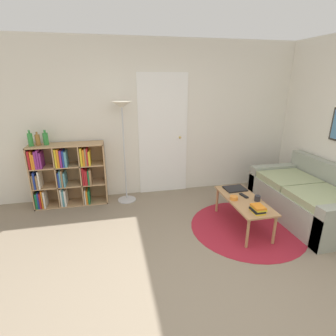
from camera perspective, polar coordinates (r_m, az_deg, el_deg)
The scene contains 15 objects.
ground_plane at distance 2.80m, azimuth 11.78°, elevation -26.51°, with size 14.00×14.00×0.00m, color gray.
wall_back at distance 4.58m, azimuth -0.85°, elevation 10.25°, with size 7.67×0.11×2.60m.
rug at distance 3.92m, azimuth 16.76°, elevation -12.23°, with size 1.56×1.56×0.01m.
bookshelf at distance 4.53m, azimuth -21.32°, elevation -1.19°, with size 1.14×0.34×1.01m.
floor_lamp at distance 4.18m, azimuth -9.88°, elevation 10.26°, with size 0.32×0.32×1.65m.
couch at distance 4.45m, azimuth 28.46°, elevation -5.93°, with size 0.94×1.68×0.80m.
coffee_table at distance 3.77m, azimuth 16.17°, elevation -7.15°, with size 0.44×1.03×0.42m.
laptop at distance 4.04m, azimuth 14.37°, elevation -4.36°, with size 0.32×0.25×0.02m.
bowl at distance 3.70m, azimuth 14.16°, elevation -6.32°, with size 0.11×0.11×0.05m.
book_stack_on_table at distance 3.45m, azimuth 18.99°, elevation -8.43°, with size 0.15×0.18×0.08m.
cup at distance 3.74m, azimuth 18.88°, elevation -6.25°, with size 0.08×0.08×0.08m.
remote at distance 3.83m, azimuth 16.18°, elevation -5.81°, with size 0.07×0.16×0.02m.
bottle_left at distance 4.45m, azimuth -27.78°, elevation 5.51°, with size 0.07×0.07×0.24m.
bottle_middle at distance 4.45m, azimuth -26.51°, elevation 5.53°, with size 0.07×0.07×0.21m.
bottle_right at distance 4.43m, azimuth -25.08°, elevation 5.79°, with size 0.08×0.08×0.23m.
Camera 1 is at (-0.91, -1.76, 1.98)m, focal length 28.00 mm.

